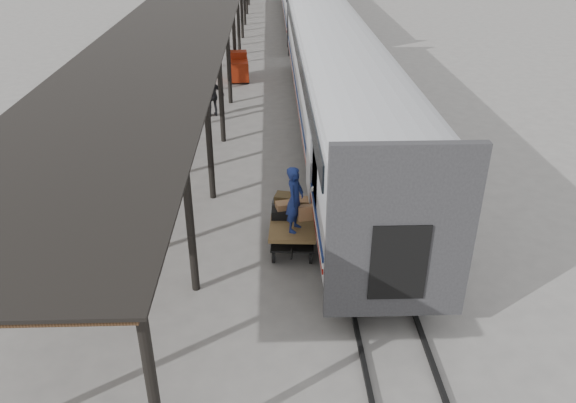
% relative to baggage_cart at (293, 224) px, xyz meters
% --- Properties ---
extents(ground, '(160.00, 160.00, 0.00)m').
position_rel_baggage_cart_xyz_m(ground, '(-1.18, -0.05, -0.65)').
color(ground, slate).
rests_on(ground, ground).
extents(rails, '(1.54, 150.00, 0.12)m').
position_rel_baggage_cart_xyz_m(rails, '(2.02, 33.95, -0.59)').
color(rails, black).
rests_on(rails, ground).
extents(baggage_cart, '(1.41, 2.48, 0.86)m').
position_rel_baggage_cart_xyz_m(baggage_cart, '(0.00, 0.00, 0.00)').
color(baggage_cart, olive).
rests_on(baggage_cart, ground).
extents(suitcase_stack, '(1.24, 1.12, 0.44)m').
position_rel_baggage_cart_xyz_m(suitcase_stack, '(-0.09, 0.38, 0.39)').
color(suitcase_stack, '#3C3C3F').
rests_on(suitcase_stack, baggage_cart).
extents(luggage_tug, '(1.18, 1.78, 1.50)m').
position_rel_baggage_cart_xyz_m(luggage_tug, '(-2.30, 16.90, 0.04)').
color(luggage_tug, maroon).
rests_on(luggage_tug, ground).
extents(porter, '(0.65, 0.78, 1.83)m').
position_rel_baggage_cart_xyz_m(porter, '(0.02, -0.65, 1.13)').
color(porter, navy).
rests_on(porter, baggage_cart).
extents(pedestrian, '(1.18, 0.73, 1.87)m').
position_rel_baggage_cart_xyz_m(pedestrian, '(-3.20, 11.07, 0.29)').
color(pedestrian, black).
rests_on(pedestrian, ground).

